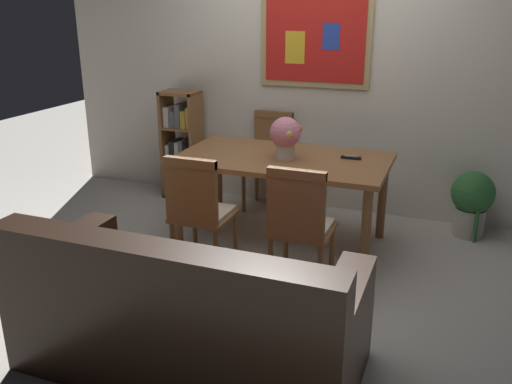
# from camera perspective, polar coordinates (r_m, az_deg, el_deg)

# --- Properties ---
(ground_plane) EXTENTS (12.00, 12.00, 0.00)m
(ground_plane) POSITION_cam_1_polar(r_m,az_deg,el_deg) (4.09, 0.58, -7.98)
(ground_plane) COLOR #B7B2A8
(wall_back_with_painting) EXTENTS (5.20, 0.14, 2.60)m
(wall_back_with_painting) POSITION_cam_1_polar(r_m,az_deg,el_deg) (5.08, 6.59, 12.74)
(wall_back_with_painting) COLOR silver
(wall_back_with_painting) RESTS_ON ground_plane
(dining_table) EXTENTS (1.65, 0.94, 0.73)m
(dining_table) POSITION_cam_1_polar(r_m,az_deg,el_deg) (4.29, 2.83, 2.63)
(dining_table) COLOR brown
(dining_table) RESTS_ON ground_plane
(dining_chair_far_left) EXTENTS (0.40, 0.41, 0.91)m
(dining_chair_far_left) POSITION_cam_1_polar(r_m,az_deg,el_deg) (5.14, 1.48, 4.21)
(dining_chair_far_left) COLOR brown
(dining_chair_far_left) RESTS_ON ground_plane
(dining_chair_near_left) EXTENTS (0.40, 0.41, 0.91)m
(dining_chair_near_left) POSITION_cam_1_polar(r_m,az_deg,el_deg) (3.78, -6.08, -1.52)
(dining_chair_near_left) COLOR brown
(dining_chair_near_left) RESTS_ON ground_plane
(dining_chair_near_right) EXTENTS (0.40, 0.41, 0.91)m
(dining_chair_near_right) POSITION_cam_1_polar(r_m,az_deg,el_deg) (3.54, 4.64, -2.97)
(dining_chair_near_right) COLOR brown
(dining_chair_near_right) RESTS_ON ground_plane
(leather_couch) EXTENTS (1.80, 0.84, 0.84)m
(leather_couch) POSITION_cam_1_polar(r_m,az_deg,el_deg) (2.93, -7.42, -13.09)
(leather_couch) COLOR black
(leather_couch) RESTS_ON ground_plane
(bookshelf) EXTENTS (0.36, 0.28, 1.07)m
(bookshelf) POSITION_cam_1_polar(r_m,az_deg,el_deg) (5.47, -7.85, 4.84)
(bookshelf) COLOR brown
(bookshelf) RESTS_ON ground_plane
(potted_ivy) EXTENTS (0.36, 0.36, 0.59)m
(potted_ivy) POSITION_cam_1_polar(r_m,az_deg,el_deg) (4.87, 21.84, -0.84)
(potted_ivy) COLOR #B2ADA3
(potted_ivy) RESTS_ON ground_plane
(flower_vase) EXTENTS (0.24, 0.24, 0.33)m
(flower_vase) POSITION_cam_1_polar(r_m,az_deg,el_deg) (4.17, 3.13, 5.99)
(flower_vase) COLOR beige
(flower_vase) RESTS_ON dining_table
(tv_remote) EXTENTS (0.16, 0.05, 0.02)m
(tv_remote) POSITION_cam_1_polar(r_m,az_deg,el_deg) (4.27, 10.00, 3.62)
(tv_remote) COLOR black
(tv_remote) RESTS_ON dining_table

